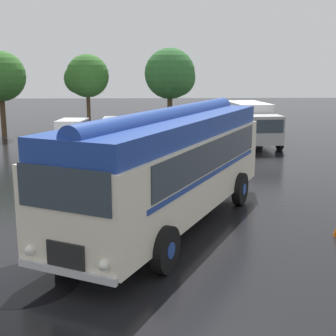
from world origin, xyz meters
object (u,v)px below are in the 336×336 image
car_far_right (216,133)px  car_mid_left (116,132)px  car_mid_right (169,133)px  vintage_bus (170,162)px  box_van (251,122)px  car_near_left (72,134)px

car_far_right → car_mid_left: bearing=172.9°
car_mid_left → car_mid_right: 3.24m
vintage_bus → car_mid_right: vintage_bus is taller
vintage_bus → box_van: size_ratio=1.71×
car_mid_right → car_far_right: same height
car_far_right → vintage_bus: bearing=-103.6°
car_far_right → car_near_left: bearing=-179.5°
car_near_left → car_far_right: 8.41m
vintage_bus → car_near_left: size_ratio=2.32×
car_mid_left → car_near_left: bearing=-161.6°
car_near_left → car_mid_right: bearing=2.2°
vintage_bus → car_near_left: bearing=110.2°
car_mid_right → car_far_right: 2.78m
car_near_left → car_mid_right: same height
vintage_bus → box_van: bearing=69.2°
vintage_bus → car_mid_right: size_ratio=2.34×
vintage_bus → car_far_right: bearing=76.4°
box_van → vintage_bus: bearing=-110.8°
car_mid_left → car_far_right: same height
car_mid_left → car_far_right: bearing=-7.1°
car_mid_right → box_van: 5.09m
car_near_left → car_mid_left: same height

